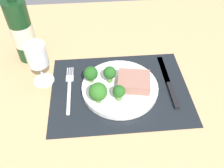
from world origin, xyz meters
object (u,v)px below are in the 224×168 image
Objects in this scene: fork at (69,89)px; wine_bottle at (22,30)px; plate at (120,88)px; steak at (134,81)px; knife at (169,84)px; wine_glass at (37,58)px.

wine_bottle reaches higher than fork.
wine_bottle is (-29.76, 18.24, 9.96)cm from plate.
plate is 2.45× the size of steak.
wine_glass reaches higher than knife.
steak is (4.13, 0.36, 2.27)cm from plate.
knife is 40.57cm from wine_glass.
wine_glass reaches higher than steak.
plate is at bearing -31.50° from wine_bottle.
plate is at bearing -175.07° from steak.
fork is 1.35× the size of wine_glass.
wine_glass reaches higher than plate.
plate is 25.88cm from wine_glass.
plate is 0.75× the size of wine_bottle.
wine_bottle is at bearing 132.31° from fork.
wine_glass is (6.10, -12.24, -1.34)cm from wine_bottle.
steak is at bearing -11.49° from wine_glass.
wine_bottle is at bearing 116.50° from wine_glass.
wine_bottle is 13.74cm from wine_glass.
wine_glass is (-23.66, 6.00, 8.62)cm from plate.
knife is at bearing 1.96° from plate.
knife is 49.71cm from wine_bottle.
wine_glass is at bearing 168.51° from steak.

